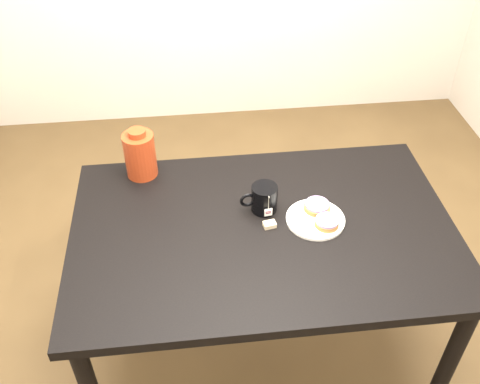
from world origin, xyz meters
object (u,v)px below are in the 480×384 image
at_px(bagel_front, 327,222).
at_px(bagel_package, 140,154).
at_px(bagel_back, 317,206).
at_px(table, 263,243).
at_px(teabag_pouch, 270,225).
at_px(mug, 264,198).
at_px(plate, 315,219).

xyz_separation_m(bagel_front, bagel_package, (-0.67, 0.39, 0.07)).
distance_m(bagel_back, bagel_front, 0.09).
relative_size(table, bagel_front, 11.31).
bearing_deg(teabag_pouch, bagel_package, 141.98).
xyz_separation_m(bagel_back, bagel_front, (0.02, -0.09, 0.00)).
bearing_deg(mug, bagel_package, 141.22).
relative_size(plate, bagel_package, 1.03).
relative_size(bagel_front, bagel_package, 0.59).
distance_m(mug, teabag_pouch, 0.11).
bearing_deg(bagel_package, teabag_pouch, -38.02).
height_order(table, bagel_front, bagel_front).
distance_m(plate, mug, 0.21).
distance_m(bagel_front, teabag_pouch, 0.21).
xyz_separation_m(table, bagel_front, (0.23, -0.03, 0.11)).
bearing_deg(table, mug, 82.21).
height_order(table, bagel_back, bagel_back).
relative_size(teabag_pouch, bagel_package, 0.21).
relative_size(plate, teabag_pouch, 4.81).
bearing_deg(teabag_pouch, bagel_front, -7.82).
relative_size(plate, mug, 1.45).
height_order(bagel_back, bagel_package, bagel_package).
xyz_separation_m(teabag_pouch, bagel_package, (-0.47, 0.37, 0.09)).
distance_m(table, teabag_pouch, 0.09).
bearing_deg(bagel_back, bagel_package, 155.13).
xyz_separation_m(bagel_front, mug, (-0.21, 0.12, 0.03)).
bearing_deg(plate, table, -176.03).
xyz_separation_m(table, bagel_back, (0.21, 0.06, 0.11)).
relative_size(bagel_back, bagel_front, 1.09).
distance_m(bagel_back, mug, 0.20).
xyz_separation_m(bagel_front, teabag_pouch, (-0.20, 0.03, -0.02)).
distance_m(bagel_back, teabag_pouch, 0.20).
relative_size(mug, bagel_package, 0.71).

